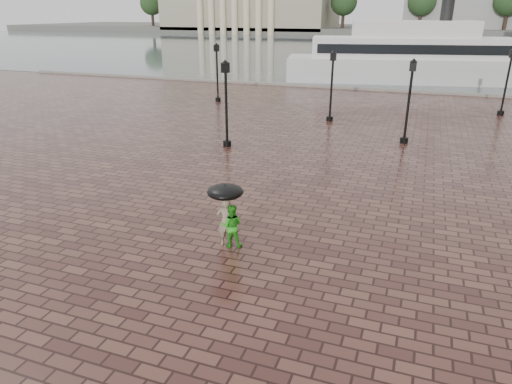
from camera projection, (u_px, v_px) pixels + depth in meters
ground at (277, 247)px, 14.18m from camera, size 300.00×300.00×0.00m
harbour_water at (411, 47)px, 94.53m from camera, size 240.00×240.00×0.00m
quay_edge at (381, 91)px, 42.13m from camera, size 80.00×0.60×0.30m
far_shore at (420, 30)px, 153.54m from camera, size 300.00×60.00×2.00m
far_trees at (422, 2)px, 131.23m from camera, size 188.00×8.00×13.50m
street_lamps at (337, 87)px, 29.20m from camera, size 21.44×14.44×4.40m
adult_pedestrian at (226, 222)px, 14.04m from camera, size 0.67×0.55×1.58m
child_pedestrian at (231, 226)px, 14.00m from camera, size 0.79×0.69×1.39m
ferry_near at (410, 57)px, 46.79m from camera, size 25.58×10.74×8.16m
umbrella at (225, 192)px, 13.68m from camera, size 1.10×1.10×1.11m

